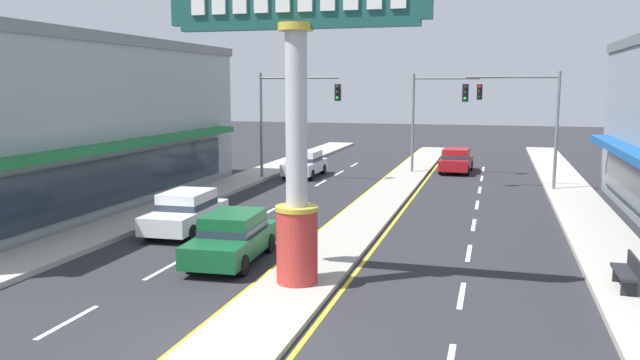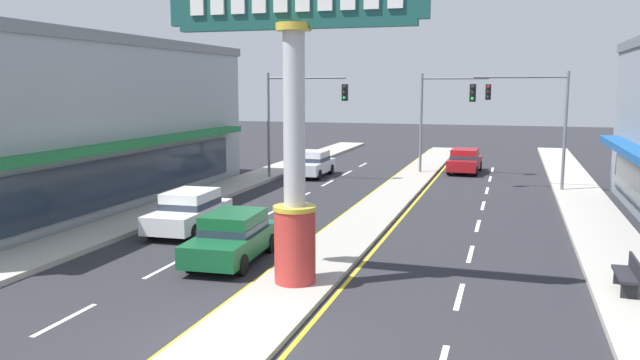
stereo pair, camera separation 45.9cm
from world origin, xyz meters
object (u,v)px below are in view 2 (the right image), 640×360
object	(u,v)px
storefront_left	(54,122)
sedan_mid_left_lane	(465,160)
traffic_light_right_side	(530,110)
sedan_far_right_lane	(233,236)
traffic_light_median_far	(446,107)
street_bench	(629,274)
sedan_near_left_lane	(190,211)
district_sign	(294,123)
sedan_near_right_lane	(313,163)
traffic_light_left_side	(297,107)

from	to	relation	value
storefront_left	sedan_mid_left_lane	world-z (taller)	storefront_left
traffic_light_right_side	sedan_far_right_lane	xyz separation A→B (m)	(-9.03, -16.53, -3.46)
traffic_light_median_far	sedan_mid_left_lane	distance (m)	3.83
sedan_mid_left_lane	street_bench	xyz separation A→B (m)	(5.82, -23.12, -0.14)
sedan_near_left_lane	sedan_mid_left_lane	bearing A→B (deg)	65.96
storefront_left	sedan_near_left_lane	xyz separation A→B (m)	(8.32, -2.89, -3.03)
storefront_left	street_bench	bearing A→B (deg)	-15.65
sedan_far_right_lane	district_sign	bearing A→B (deg)	-34.84
traffic_light_median_far	sedan_near_left_lane	bearing A→B (deg)	-112.61
sedan_near_right_lane	sedan_mid_left_lane	distance (m)	9.74
sedan_near_right_lane	sedan_far_right_lane	world-z (taller)	same
street_bench	district_sign	bearing A→B (deg)	-169.02
storefront_left	sedan_mid_left_lane	size ratio (longest dim) A/B	5.27
district_sign	street_bench	size ratio (longest dim) A/B	5.13
district_sign	sedan_near_left_lane	xyz separation A→B (m)	(-6.02, 5.18, -3.70)
traffic_light_left_side	sedan_near_right_lane	size ratio (longest dim) A/B	1.44
district_sign	sedan_near_right_lane	bearing A→B (deg)	106.38
traffic_light_left_side	sedan_mid_left_lane	world-z (taller)	traffic_light_left_side
district_sign	traffic_light_right_side	distance (m)	19.48
sedan_near_right_lane	storefront_left	bearing A→B (deg)	-123.82
traffic_light_right_side	traffic_light_median_far	distance (m)	6.89
storefront_left	sedan_near_right_lane	xyz separation A→B (m)	(8.32, 12.42, -3.03)
sedan_mid_left_lane	storefront_left	bearing A→B (deg)	-135.59
district_sign	traffic_light_left_side	xyz separation A→B (m)	(-6.31, 18.46, -0.25)
traffic_light_median_far	sedan_near_left_lane	xyz separation A→B (m)	(-7.61, -18.26, -3.41)
traffic_light_median_far	sedan_near_left_lane	size ratio (longest dim) A/B	1.42
district_sign	storefront_left	distance (m)	16.47
traffic_light_left_side	street_bench	size ratio (longest dim) A/B	3.88
traffic_light_left_side	traffic_light_median_far	xyz separation A→B (m)	(7.89, 4.98, -0.05)
sedan_near_left_lane	sedan_far_right_lane	bearing A→B (deg)	-44.82
district_sign	street_bench	bearing A→B (deg)	10.98
sedan_near_right_lane	traffic_light_right_side	bearing A→B (deg)	-9.47
sedan_near_left_lane	street_bench	distance (m)	14.98
sedan_far_right_lane	traffic_light_right_side	bearing A→B (deg)	61.35
traffic_light_left_side	sedan_far_right_lane	xyz separation A→B (m)	(3.58, -16.56, -3.46)
sedan_near_left_lane	sedan_mid_left_lane	size ratio (longest dim) A/B	1.00
traffic_light_median_far	sedan_mid_left_lane	xyz separation A→B (m)	(1.14, 1.34, -3.41)
traffic_light_right_side	traffic_light_median_far	world-z (taller)	same
sedan_near_right_lane	street_bench	xyz separation A→B (m)	(14.56, -18.83, -0.14)
storefront_left	street_bench	world-z (taller)	storefront_left
street_bench	traffic_light_median_far	bearing A→B (deg)	107.71
traffic_light_left_side	sedan_far_right_lane	size ratio (longest dim) A/B	1.41
sedan_far_right_lane	sedan_near_left_lane	xyz separation A→B (m)	(-3.30, 3.28, 0.00)
sedan_near_right_lane	sedan_mid_left_lane	size ratio (longest dim) A/B	0.99
sedan_far_right_lane	street_bench	world-z (taller)	sedan_far_right_lane
traffic_light_median_far	traffic_light_right_side	bearing A→B (deg)	-46.66
sedan_near_right_lane	sedan_mid_left_lane	world-z (taller)	same
sedan_near_left_lane	storefront_left	bearing A→B (deg)	160.84
traffic_light_median_far	district_sign	bearing A→B (deg)	-93.86
storefront_left	traffic_light_right_side	xyz separation A→B (m)	(20.65, 10.36, 0.43)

